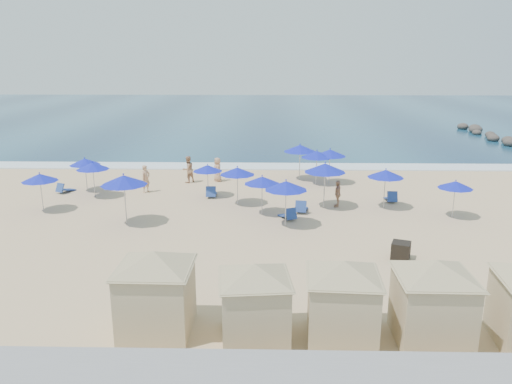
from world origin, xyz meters
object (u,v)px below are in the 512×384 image
Objects in this scene: trash_bin at (401,251)px; umbrella_9 at (330,153)px; beachgoer_2 at (338,194)px; beachgoer_0 at (146,179)px; umbrella_4 at (208,168)px; umbrella_12 at (237,171)px; umbrella_7 at (317,154)px; umbrella_8 at (325,168)px; beachgoer_1 at (188,169)px; cabana_0 at (155,281)px; cabana_3 at (434,290)px; umbrella_1 at (40,178)px; umbrella_3 at (124,180)px; umbrella_13 at (300,148)px; cabana_2 at (343,290)px; umbrella_0 at (85,162)px; beachgoer_3 at (218,170)px; umbrella_11 at (455,185)px; umbrella_10 at (386,174)px; umbrella_5 at (262,180)px; cabana_1 at (255,292)px; umbrella_6 at (286,186)px; umbrella_2 at (93,166)px.

trash_bin is 0.31× the size of umbrella_9.
beachgoer_0 is at bearing -94.81° from beachgoer_2.
umbrella_12 is at bearing -41.49° from umbrella_4.
umbrella_7 is (6.99, 3.21, 0.29)m from umbrella_4.
beachgoer_2 is (11.83, -2.95, -0.10)m from beachgoer_0.
umbrella_8 reaches higher than umbrella_9.
cabana_0 is at bearing 48.42° from beachgoer_1.
umbrella_1 is (-17.59, 12.87, 0.29)m from cabana_3.
cabana_0 is at bearing -53.73° from umbrella_1.
umbrella_12 is at bearing 83.16° from cabana_0.
umbrella_4 is at bearing 118.18° from cabana_3.
umbrella_3 is 1.04× the size of umbrella_13.
cabana_2 reaches higher than umbrella_9.
cabana_0 is 8.42m from cabana_3.
trash_bin is at bearing -32.25° from umbrella_0.
cabana_0 is 19.83m from beachgoer_3.
cabana_3 reaches higher than umbrella_11.
cabana_2 is at bearing -93.97° from umbrella_8.
umbrella_3 is 6.69m from umbrella_12.
umbrella_0 is at bearing 169.46° from umbrella_10.
umbrella_1 reaches higher than beachgoer_3.
umbrella_5 reaches higher than beachgoer_0.
beachgoer_3 is at bearing 87.13° from umbrella_4.
cabana_1 is 20.48m from beachgoer_3.
beachgoer_1 is (6.21, 2.43, -1.01)m from umbrella_0.
cabana_3 is 14.03m from umbrella_10.
cabana_0 is at bearing -109.53° from umbrella_7.
umbrella_6 is (1.29, 10.65, 0.59)m from cabana_1.
umbrella_5 is 7.71m from umbrella_7.
umbrella_12 is at bearing 1.86° from beachgoer_3.
umbrella_1 is 10.98m from umbrella_12.
umbrella_6 is (-4.04, 10.60, 0.50)m from cabana_3.
umbrella_5 is 1.26× the size of beachgoer_0.
umbrella_3 reaches higher than umbrella_8.
cabana_3 is at bearing -96.99° from umbrella_10.
beachgoer_3 is (4.29, 3.07, -0.05)m from beachgoer_0.
beachgoer_0 is (-7.41, 17.15, -0.67)m from cabana_1.
umbrella_8 is at bearing -12.78° from umbrella_0.
umbrella_2 reaches higher than beachgoer_3.
umbrella_11 is at bearing 81.45° from beachgoer_2.
cabana_0 is 20.18m from umbrella_7.
umbrella_7 is 1.04× the size of umbrella_12.
cabana_0 is 21.19m from umbrella_13.
umbrella_1 is 18.18m from umbrella_9.
umbrella_2 is at bearing 171.04° from umbrella_12.
beachgoer_1 is at bearing -172.72° from umbrella_13.
umbrella_5 is 1.43× the size of beachgoer_2.
cabana_2 is at bearing -74.32° from umbrella_12.
trash_bin is at bearing -83.65° from umbrella_9.
cabana_3 is 1.90× the size of umbrella_7.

